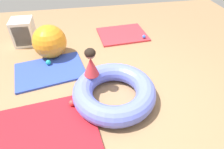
{
  "coord_description": "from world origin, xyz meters",
  "views": [
    {
      "loc": [
        -0.45,
        -2.12,
        2.28
      ],
      "look_at": [
        -0.03,
        0.21,
        0.33
      ],
      "focal_mm": 31.55,
      "sensor_mm": 36.0,
      "label": 1
    }
  ],
  "objects_px": {
    "play_ball_red": "(72,103)",
    "play_ball_blue": "(144,37)",
    "child_in_red": "(91,62)",
    "exercise_ball_large": "(50,42)",
    "play_ball_teal": "(48,62)",
    "storage_cube": "(24,32)",
    "inflatable_cushion": "(114,92)"
  },
  "relations": [
    {
      "from": "inflatable_cushion",
      "to": "child_in_red",
      "type": "distance_m",
      "value": 0.57
    },
    {
      "from": "child_in_red",
      "to": "exercise_ball_large",
      "type": "bearing_deg",
      "value": -149.7
    },
    {
      "from": "child_in_red",
      "to": "play_ball_blue",
      "type": "height_order",
      "value": "child_in_red"
    },
    {
      "from": "inflatable_cushion",
      "to": "play_ball_teal",
      "type": "height_order",
      "value": "inflatable_cushion"
    },
    {
      "from": "play_ball_red",
      "to": "play_ball_blue",
      "type": "bearing_deg",
      "value": 46.8
    },
    {
      "from": "play_ball_teal",
      "to": "storage_cube",
      "type": "xyz_separation_m",
      "value": [
        -0.55,
        0.94,
        0.19
      ]
    },
    {
      "from": "play_ball_blue",
      "to": "exercise_ball_large",
      "type": "distance_m",
      "value": 2.08
    },
    {
      "from": "child_in_red",
      "to": "play_ball_teal",
      "type": "bearing_deg",
      "value": -137.29
    },
    {
      "from": "inflatable_cushion",
      "to": "play_ball_teal",
      "type": "relative_size",
      "value": 13.26
    },
    {
      "from": "play_ball_blue",
      "to": "inflatable_cushion",
      "type": "bearing_deg",
      "value": -120.61
    },
    {
      "from": "play_ball_red",
      "to": "play_ball_blue",
      "type": "relative_size",
      "value": 1.16
    },
    {
      "from": "play_ball_blue",
      "to": "storage_cube",
      "type": "distance_m",
      "value": 2.66
    },
    {
      "from": "child_in_red",
      "to": "play_ball_blue",
      "type": "xyz_separation_m",
      "value": [
        1.33,
        1.42,
        -0.45
      ]
    },
    {
      "from": "play_ball_red",
      "to": "exercise_ball_large",
      "type": "bearing_deg",
      "value": 104.14
    },
    {
      "from": "play_ball_blue",
      "to": "play_ball_red",
      "type": "bearing_deg",
      "value": -133.2
    },
    {
      "from": "child_in_red",
      "to": "play_ball_blue",
      "type": "relative_size",
      "value": 5.66
    },
    {
      "from": "play_ball_red",
      "to": "storage_cube",
      "type": "relative_size",
      "value": 0.17
    },
    {
      "from": "inflatable_cushion",
      "to": "exercise_ball_large",
      "type": "height_order",
      "value": "exercise_ball_large"
    },
    {
      "from": "play_ball_teal",
      "to": "play_ball_blue",
      "type": "distance_m",
      "value": 2.19
    },
    {
      "from": "child_in_red",
      "to": "exercise_ball_large",
      "type": "distance_m",
      "value": 1.34
    },
    {
      "from": "play_ball_red",
      "to": "play_ball_blue",
      "type": "distance_m",
      "value": 2.44
    },
    {
      "from": "child_in_red",
      "to": "exercise_ball_large",
      "type": "relative_size",
      "value": 0.71
    },
    {
      "from": "inflatable_cushion",
      "to": "play_ball_red",
      "type": "relative_size",
      "value": 13.45
    },
    {
      "from": "inflatable_cushion",
      "to": "exercise_ball_large",
      "type": "relative_size",
      "value": 1.95
    },
    {
      "from": "child_in_red",
      "to": "play_ball_blue",
      "type": "distance_m",
      "value": 2.0
    },
    {
      "from": "child_in_red",
      "to": "play_ball_teal",
      "type": "height_order",
      "value": "child_in_red"
    },
    {
      "from": "storage_cube",
      "to": "inflatable_cushion",
      "type": "bearing_deg",
      "value": -51.08
    },
    {
      "from": "play_ball_blue",
      "to": "storage_cube",
      "type": "relative_size",
      "value": 0.15
    },
    {
      "from": "play_ball_red",
      "to": "storage_cube",
      "type": "distance_m",
      "value": 2.29
    },
    {
      "from": "inflatable_cushion",
      "to": "exercise_ball_large",
      "type": "distance_m",
      "value": 1.76
    },
    {
      "from": "play_ball_teal",
      "to": "play_ball_blue",
      "type": "bearing_deg",
      "value": 17.52
    },
    {
      "from": "play_ball_teal",
      "to": "play_ball_red",
      "type": "height_order",
      "value": "play_ball_teal"
    }
  ]
}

